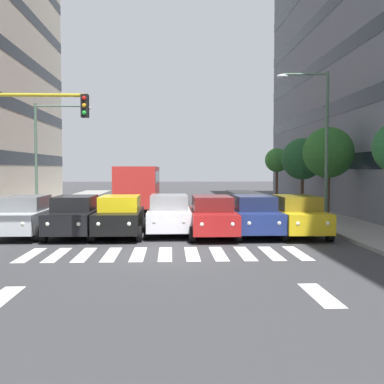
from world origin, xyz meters
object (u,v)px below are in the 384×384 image
street_lamp_left (319,132)px  street_tree_1 (328,153)px  car_2 (212,216)px  bus_behind_traffic (139,183)px  street_lamp_right (46,145)px  street_tree_2 (302,159)px  street_tree_3 (277,160)px  car_4 (120,216)px  car_5 (75,216)px  car_3 (169,214)px  car_6 (25,216)px  car_1 (254,215)px  car_0 (298,216)px

street_lamp_left → street_tree_1: (-1.17, -2.11, -0.92)m
car_2 → bus_behind_traffic: bus_behind_traffic is taller
bus_behind_traffic → car_2: bearing=106.3°
bus_behind_traffic → street_tree_1: street_tree_1 is taller
street_lamp_right → car_2: bearing=135.0°
street_tree_2 → street_tree_3: size_ratio=1.07×
car_4 → bus_behind_traffic: 13.06m
car_4 → car_5: bearing=-1.1°
car_4 → street_tree_3: bearing=-119.8°
car_2 → car_3: bearing=-26.9°
car_6 → street_lamp_right: street_lamp_right is taller
car_3 → street_lamp_right: 11.48m
car_2 → street_lamp_right: (9.10, -9.11, 3.37)m
car_3 → street_tree_3: size_ratio=1.01×
street_lamp_left → car_4: bearing=17.7°
car_2 → car_3: same height
car_2 → street_tree_2: street_tree_2 is taller
car_1 → car_2: 1.84m
car_0 → bus_behind_traffic: 15.23m
car_0 → street_lamp_left: size_ratio=0.60×
street_lamp_right → street_tree_1: bearing=166.7°
car_0 → car_6: 11.53m
street_tree_3 → street_tree_2: bearing=89.6°
car_1 → bus_behind_traffic: (5.70, -13.04, 0.97)m
street_lamp_left → street_tree_3: 15.91m
street_lamp_right → street_tree_3: (-15.99, -9.98, -0.74)m
car_0 → car_2: (3.64, 0.11, 0.00)m
car_1 → street_tree_3: street_tree_3 is taller
car_6 → bus_behind_traffic: bus_behind_traffic is taller
car_1 → car_3: (3.62, -0.64, 0.00)m
car_0 → car_1: 1.83m
street_lamp_left → car_6: bearing=11.9°
car_6 → street_tree_2: bearing=-143.9°
street_tree_1 → street_tree_2: street_tree_1 is taller
street_tree_1 → street_tree_3: (-0.23, -13.70, -0.19)m
car_5 → bus_behind_traffic: bearing=-98.3°
car_2 → street_lamp_right: bearing=-45.0°
car_1 → street_lamp_right: bearing=-39.0°
car_6 → street_lamp_left: 14.16m
car_4 → street_lamp_right: (5.23, -8.82, 3.37)m
street_lamp_right → street_tree_2: street_lamp_right is taller
street_tree_3 → car_5: bearing=56.0°
car_4 → street_tree_2: (-10.71, -10.88, 2.61)m
car_4 → car_6: 4.00m
car_3 → car_5: size_ratio=1.00×
car_4 → bus_behind_traffic: bearing=-90.0°
car_2 → car_6: 7.89m
car_1 → car_4: size_ratio=1.00×
street_tree_2 → street_tree_3: 7.92m
car_2 → street_tree_1: bearing=-141.0°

